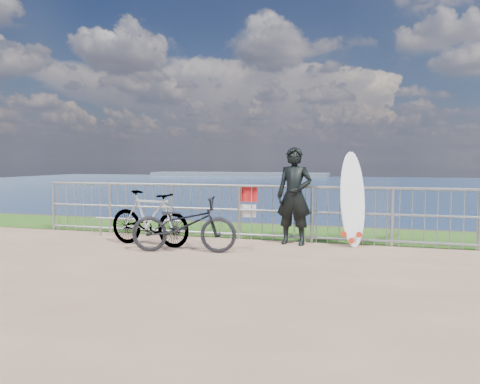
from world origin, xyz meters
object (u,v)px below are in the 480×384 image
(surfboard, at_px, (352,202))
(bicycle_far, at_px, (149,218))
(bicycle_near, at_px, (184,225))
(surfer, at_px, (294,196))

(surfboard, xyz_separation_m, bicycle_far, (-3.69, -1.04, -0.30))
(surfboard, height_order, bicycle_far, surfboard)
(surfboard, distance_m, bicycle_near, 3.18)
(surfboard, bearing_deg, bicycle_near, -153.28)
(bicycle_near, xyz_separation_m, bicycle_far, (-0.87, 0.38, 0.03))
(surfer, bearing_deg, bicycle_near, -137.75)
(surfer, relative_size, bicycle_far, 1.07)
(surfer, bearing_deg, bicycle_far, -155.02)
(bicycle_far, bearing_deg, surfer, -62.12)
(surfer, relative_size, surfboard, 1.04)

